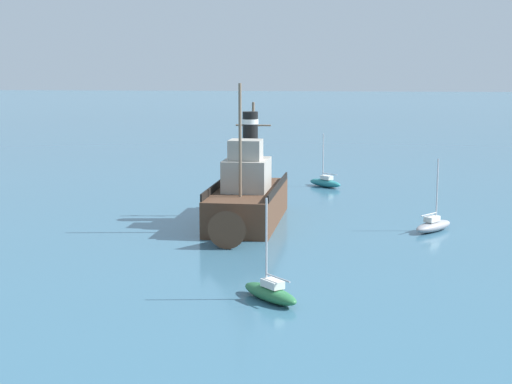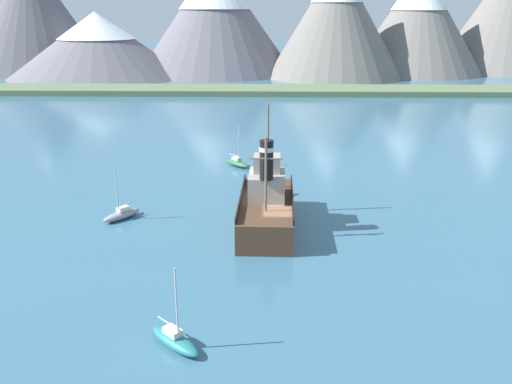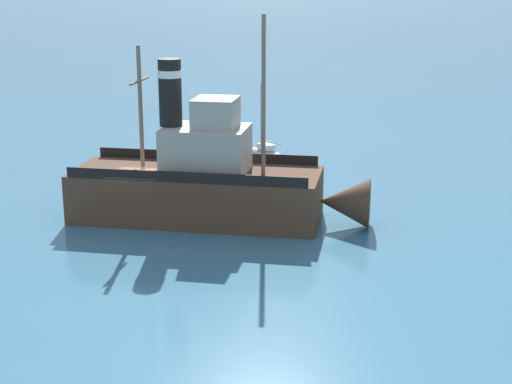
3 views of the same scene
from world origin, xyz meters
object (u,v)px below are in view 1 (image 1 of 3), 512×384
at_px(sailboat_green, 270,292).
at_px(sailboat_teal, 325,182).
at_px(sailboat_grey, 433,225).
at_px(old_tugboat, 246,199).

xyz_separation_m(sailboat_green, sailboat_teal, (-1.41, -36.07, 0.00)).
bearing_deg(sailboat_teal, sailboat_green, 87.76).
bearing_deg(sailboat_grey, sailboat_teal, -67.50).
height_order(sailboat_grey, sailboat_teal, same).
bearing_deg(old_tugboat, sailboat_grey, 176.02).
bearing_deg(old_tugboat, sailboat_teal, -105.22).
distance_m(sailboat_grey, sailboat_teal, 20.57).
bearing_deg(sailboat_grey, sailboat_green, 61.45).
bearing_deg(old_tugboat, sailboat_green, 101.07).
height_order(old_tugboat, sailboat_green, old_tugboat).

